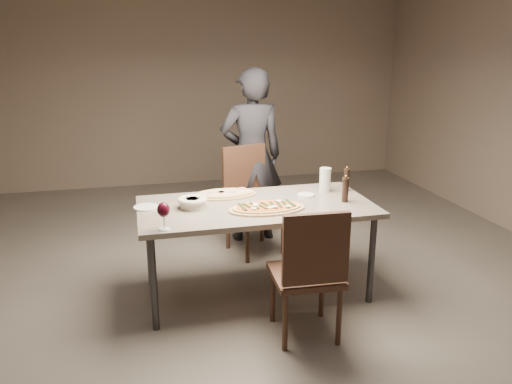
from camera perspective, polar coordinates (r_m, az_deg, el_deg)
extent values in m
plane|color=#5E5851|center=(4.15, 0.00, -11.31)|extent=(7.00, 7.00, 0.00)
plane|color=gray|center=(7.13, -6.93, 12.15)|extent=(6.00, 0.00, 6.00)
cube|color=slate|center=(3.86, 0.00, -1.71)|extent=(1.80, 0.90, 0.04)
cylinder|color=#333335|center=(3.56, -11.63, -10.24)|extent=(0.05, 0.05, 0.71)
cylinder|color=#333335|center=(3.95, 13.06, -7.57)|extent=(0.05, 0.05, 0.71)
cylinder|color=#333335|center=(4.24, -12.11, -5.79)|extent=(0.05, 0.05, 0.71)
cylinder|color=#333335|center=(4.57, 8.92, -3.95)|extent=(0.05, 0.05, 0.71)
ellipsoid|color=white|center=(3.69, 2.07, -1.61)|extent=(0.05, 0.05, 0.01)
ellipsoid|color=white|center=(3.65, -0.28, -1.84)|extent=(0.05, 0.05, 0.01)
ellipsoid|color=white|center=(3.71, 3.71, -1.55)|extent=(0.05, 0.05, 0.01)
ellipsoid|color=white|center=(3.72, -0.07, -1.49)|extent=(0.05, 0.05, 0.01)
ellipsoid|color=white|center=(3.67, 1.67, -1.71)|extent=(0.05, 0.05, 0.01)
ellipsoid|color=white|center=(3.83, 2.60, -0.96)|extent=(0.05, 0.05, 0.01)
ellipsoid|color=white|center=(3.74, -0.05, -1.35)|extent=(0.05, 0.05, 0.01)
cube|color=#1F3014|center=(3.68, -1.58, -1.71)|extent=(0.04, 0.17, 0.01)
cube|color=#1F3014|center=(3.69, -0.85, -1.68)|extent=(0.07, 0.17, 0.01)
cube|color=#1F3014|center=(3.71, -0.17, -1.59)|extent=(0.04, 0.17, 0.01)
cube|color=#1F3014|center=(3.70, 0.59, -1.61)|extent=(0.07, 0.17, 0.01)
cube|color=#1F3014|center=(3.72, 1.27, -1.52)|extent=(0.07, 0.17, 0.01)
cube|color=#1F3014|center=(3.72, 2.00, -1.51)|extent=(0.02, 0.17, 0.01)
cube|color=#1F3014|center=(3.75, 2.61, -1.37)|extent=(0.03, 0.17, 0.01)
cube|color=#1F3014|center=(3.75, 3.39, -1.42)|extent=(0.03, 0.17, 0.01)
cube|color=#1F3014|center=(3.79, 3.92, -1.22)|extent=(0.04, 0.17, 0.01)
cylinder|color=tan|center=(4.06, -2.73, 0.01)|extent=(0.06, 0.06, 0.00)
cylinder|color=tan|center=(4.06, -4.05, 0.00)|extent=(0.06, 0.06, 0.00)
cylinder|color=tan|center=(4.06, -3.92, 0.01)|extent=(0.06, 0.06, 0.00)
cylinder|color=tan|center=(4.16, -1.65, 0.43)|extent=(0.06, 0.06, 0.00)
cylinder|color=tan|center=(4.05, -5.29, -0.08)|extent=(0.06, 0.06, 0.00)
cylinder|color=beige|center=(3.80, -7.25, -1.26)|extent=(0.19, 0.19, 0.07)
torus|color=beige|center=(3.79, -7.27, -0.88)|extent=(0.22, 0.22, 0.03)
cube|color=olive|center=(3.80, -6.87, -1.00)|extent=(0.07, 0.06, 0.04)
cube|color=olive|center=(3.82, -7.19, -0.91)|extent=(0.05, 0.06, 0.04)
cube|color=olive|center=(3.81, -7.61, -0.98)|extent=(0.07, 0.07, 0.04)
cube|color=olive|center=(3.78, -7.55, -1.12)|extent=(0.07, 0.07, 0.04)
cube|color=olive|center=(3.77, -7.09, -1.13)|extent=(0.07, 0.07, 0.04)
cylinder|color=white|center=(4.08, 5.71, -0.36)|extent=(0.14, 0.14, 0.02)
cylinder|color=gold|center=(4.08, 5.71, -0.31)|extent=(0.09, 0.09, 0.00)
cylinder|color=black|center=(3.96, 10.17, 0.11)|extent=(0.05, 0.05, 0.18)
cylinder|color=black|center=(3.93, 10.24, 1.48)|extent=(0.06, 0.06, 0.02)
sphere|color=gold|center=(3.92, 10.25, 1.78)|extent=(0.02, 0.02, 0.02)
cylinder|color=black|center=(4.26, 10.29, 1.26)|extent=(0.05, 0.05, 0.17)
cylinder|color=black|center=(4.24, 10.36, 2.50)|extent=(0.05, 0.05, 0.02)
sphere|color=gold|center=(4.23, 10.37, 2.77)|extent=(0.02, 0.02, 0.02)
cylinder|color=silver|center=(4.21, 7.91, 1.39)|extent=(0.10, 0.10, 0.20)
cylinder|color=silver|center=(3.40, -10.41, -4.19)|extent=(0.07, 0.07, 0.01)
cylinder|color=silver|center=(3.38, -10.45, -3.42)|extent=(0.01, 0.01, 0.09)
ellipsoid|color=#410917|center=(3.35, -10.53, -2.01)|extent=(0.09, 0.09, 0.10)
cylinder|color=white|center=(3.86, -12.46, -1.71)|extent=(0.18, 0.18, 0.01)
cube|color=#3C2419|center=(3.44, 5.68, -9.43)|extent=(0.47, 0.47, 0.04)
cylinder|color=#3C2419|center=(3.35, 3.35, -14.62)|extent=(0.04, 0.04, 0.42)
cylinder|color=#3C2419|center=(3.45, 9.47, -13.85)|extent=(0.04, 0.04, 0.42)
cylinder|color=#3C2419|center=(3.66, 1.92, -11.69)|extent=(0.04, 0.04, 0.42)
cylinder|color=#3C2419|center=(3.75, 7.52, -11.10)|extent=(0.04, 0.04, 0.42)
cube|color=#3C2419|center=(3.15, 6.87, -6.50)|extent=(0.43, 0.06, 0.47)
cube|color=#3C2419|center=(4.73, -0.11, -1.56)|extent=(0.59, 0.59, 0.04)
cylinder|color=#3C2419|center=(5.07, 0.69, -3.24)|extent=(0.04, 0.04, 0.44)
cylinder|color=#3C2419|center=(4.89, -3.25, -4.02)|extent=(0.04, 0.04, 0.44)
cylinder|color=#3C2419|center=(4.76, 3.12, -4.62)|extent=(0.04, 0.04, 0.44)
cylinder|color=#3C2419|center=(4.57, -1.00, -5.52)|extent=(0.04, 0.04, 0.44)
cube|color=#3C2419|center=(4.83, -1.41, 2.43)|extent=(0.45, 0.17, 0.50)
imported|color=black|center=(4.98, -0.51, 4.12)|extent=(0.63, 0.42, 1.73)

